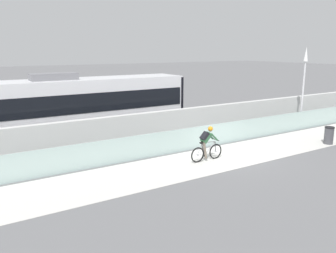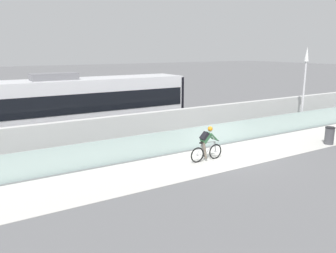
{
  "view_description": "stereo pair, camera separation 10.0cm",
  "coord_description": "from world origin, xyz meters",
  "px_view_note": "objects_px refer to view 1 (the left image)",
  "views": [
    {
      "loc": [
        -10.96,
        -11.98,
        5.07
      ],
      "look_at": [
        -2.03,
        2.35,
        1.25
      ],
      "focal_mm": 36.78,
      "sensor_mm": 36.0,
      "label": 1
    },
    {
      "loc": [
        -10.87,
        -12.03,
        5.07
      ],
      "look_at": [
        -2.03,
        2.35,
        1.25
      ],
      "focal_mm": 36.78,
      "sensor_mm": 36.0,
      "label": 2
    }
  ],
  "objects_px": {
    "trash_bin": "(329,135)",
    "tram": "(91,106)",
    "cyclist_on_bike": "(207,144)",
    "lamp_post_antenna": "(304,77)"
  },
  "relations": [
    {
      "from": "cyclist_on_bike",
      "to": "trash_bin",
      "type": "relative_size",
      "value": 1.84
    },
    {
      "from": "cyclist_on_bike",
      "to": "lamp_post_antenna",
      "type": "bearing_deg",
      "value": 12.8
    },
    {
      "from": "tram",
      "to": "lamp_post_antenna",
      "type": "height_order",
      "value": "lamp_post_antenna"
    },
    {
      "from": "cyclist_on_bike",
      "to": "lamp_post_antenna",
      "type": "distance_m",
      "value": 10.03
    },
    {
      "from": "lamp_post_antenna",
      "to": "trash_bin",
      "type": "relative_size",
      "value": 5.42
    },
    {
      "from": "trash_bin",
      "to": "tram",
      "type": "bearing_deg",
      "value": 142.24
    },
    {
      "from": "tram",
      "to": "cyclist_on_bike",
      "type": "bearing_deg",
      "value": -66.07
    },
    {
      "from": "tram",
      "to": "trash_bin",
      "type": "relative_size",
      "value": 11.52
    },
    {
      "from": "lamp_post_antenna",
      "to": "trash_bin",
      "type": "bearing_deg",
      "value": -121.13
    },
    {
      "from": "tram",
      "to": "lamp_post_antenna",
      "type": "relative_size",
      "value": 2.13
    }
  ]
}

